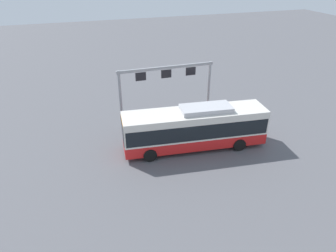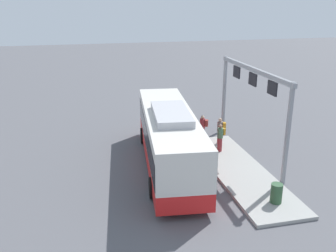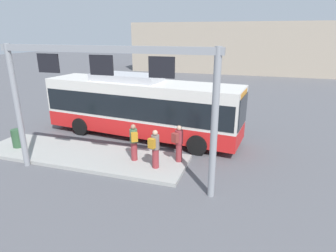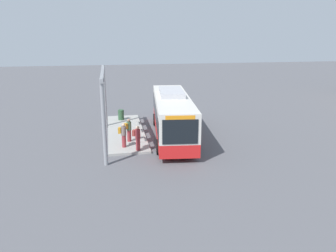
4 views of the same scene
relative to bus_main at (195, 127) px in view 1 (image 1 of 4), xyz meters
The scene contains 8 objects.
ground_plane 1.81m from the bus_main, ahead, with size 120.00×120.00×0.00m, color #56565B.
platform_curb 4.18m from the bus_main, 114.85° to the right, with size 10.00×2.80×0.16m, color #9E9E99.
bus_main is the anchor object (origin of this frame).
person_boarding 4.46m from the bus_main, 59.89° to the right, with size 0.43×0.58×1.67m.
person_waiting_near 3.62m from the bus_main, 72.48° to the right, with size 0.54×0.61×1.67m.
person_waiting_mid 4.24m from the bus_main, 44.47° to the right, with size 0.51×0.60×1.67m.
platform_sign_gantry 5.37m from the bus_main, 82.26° to the right, with size 8.55×0.24×5.20m.
trash_bin 6.40m from the bus_main, 144.31° to the right, with size 0.52×0.52×0.90m, color #2D5133.
Camera 1 is at (8.47, 19.22, 13.18)m, focal length 33.21 mm.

